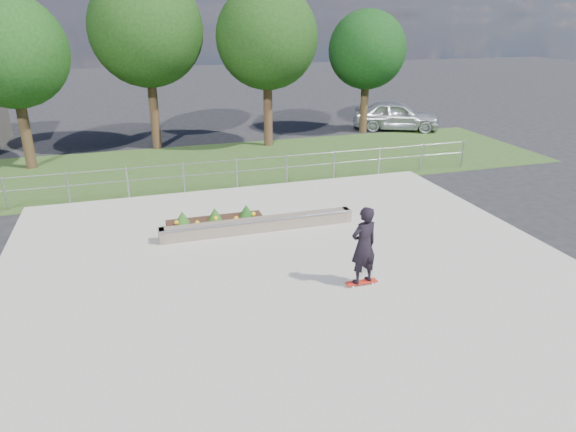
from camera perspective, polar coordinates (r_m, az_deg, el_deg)
The scene contains 12 objects.
ground at distance 13.21m, azimuth 1.10°, elevation -6.82°, with size 120.00×120.00×0.00m, color black.
grass_verge at distance 23.20m, azimuth -7.44°, elevation 5.65°, with size 30.00×8.00×0.02m, color #29431A.
concrete_slab at distance 13.20m, azimuth 1.10°, elevation -6.71°, with size 15.00×15.00×0.06m, color gray.
fence at distance 19.68m, azimuth -5.73°, elevation 5.15°, with size 20.06×0.06×1.20m.
tree_far_left at distance 24.47m, azimuth -28.46°, elevation 15.72°, with size 4.55×4.55×7.15m.
tree_mid_left at distance 26.08m, azimuth -15.45°, elevation 19.30°, with size 5.25×5.25×8.25m.
tree_mid_right at distance 25.93m, azimuth -2.36°, elevation 19.16°, with size 4.90×4.90×7.70m.
tree_far_right at distance 29.46m, azimuth 8.78°, elevation 17.75°, with size 4.20×4.20×6.60m.
grind_ledge at distance 15.74m, azimuth -3.27°, elevation -0.97°, with size 6.00×0.44×0.43m.
planter_bed at distance 16.03m, azimuth -7.97°, elevation -0.79°, with size 3.00×1.20×0.61m.
skateboarder at distance 12.40m, azimuth 8.41°, elevation -3.28°, with size 0.80×0.61×2.04m.
parked_car at distance 30.85m, azimuth 11.96°, elevation 10.87°, with size 1.97×4.90×1.67m, color #A7ACB1.
Camera 1 is at (-3.67, -11.04, 6.25)m, focal length 32.00 mm.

